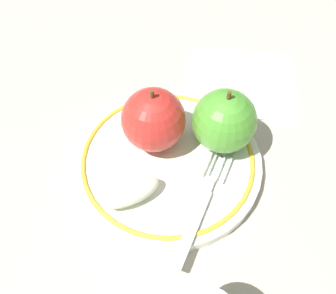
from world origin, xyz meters
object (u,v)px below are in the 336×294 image
at_px(apple_second_whole, 224,121).
at_px(napkin_folded, 243,82).
at_px(plate, 168,161).
at_px(fork, 203,202).
at_px(apple_slice_front, 131,192).
at_px(apple_red_whole, 149,120).

xyz_separation_m(apple_second_whole, napkin_folded, (-0.11, 0.07, -0.05)).
relative_size(plate, apple_second_whole, 2.65).
xyz_separation_m(fork, napkin_folded, (-0.18, 0.11, -0.02)).
distance_m(fork, napkin_folded, 0.21).
bearing_deg(apple_second_whole, apple_slice_front, -65.43).
bearing_deg(apple_slice_front, fork, -32.71).
distance_m(plate, apple_red_whole, 0.06).
xyz_separation_m(apple_second_whole, apple_slice_front, (0.05, -0.12, -0.03)).
bearing_deg(apple_red_whole, plate, 28.86).
xyz_separation_m(plate, apple_second_whole, (-0.01, 0.07, 0.05)).
bearing_deg(apple_slice_front, apple_red_whole, 49.06).
bearing_deg(apple_red_whole, napkin_folded, 119.91).
relative_size(apple_slice_front, fork, 0.44).
bearing_deg(fork, apple_red_whole, 57.90).
xyz_separation_m(apple_second_whole, fork, (0.08, -0.04, -0.04)).
relative_size(apple_second_whole, fork, 0.55).
height_order(apple_slice_front, fork, apple_slice_front).
height_order(plate, napkin_folded, plate).
distance_m(apple_second_whole, napkin_folded, 0.14).
distance_m(apple_red_whole, apple_second_whole, 0.09).
height_order(apple_second_whole, apple_slice_front, apple_second_whole).
bearing_deg(napkin_folded, apple_red_whole, -60.09).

